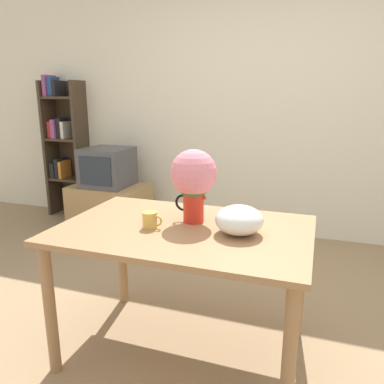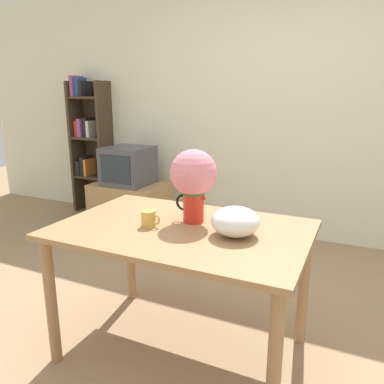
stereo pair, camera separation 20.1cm
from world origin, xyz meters
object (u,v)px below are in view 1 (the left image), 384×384
flower_vase (194,178)px  coffee_mug (150,220)px  white_bowl (239,220)px  tv_set (108,167)px

flower_vase → coffee_mug: size_ratio=3.66×
coffee_mug → white_bowl: size_ratio=0.45×
flower_vase → white_bowl: size_ratio=1.65×
flower_vase → coffee_mug: 0.32m
coffee_mug → white_bowl: bearing=7.9°
coffee_mug → tv_set: (-1.30, 1.71, -0.10)m
coffee_mug → white_bowl: white_bowl is taller
coffee_mug → tv_set: bearing=127.3°
flower_vase → tv_set: 2.16m
flower_vase → tv_set: bearing=133.9°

